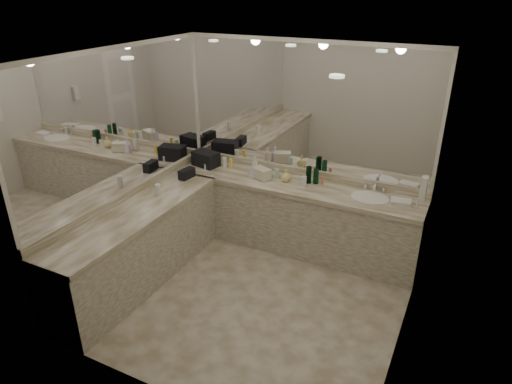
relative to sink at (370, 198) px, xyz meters
The scene contains 37 objects.
floor 1.77m from the sink, 128.37° to the right, with size 3.20×3.20×0.00m, color beige.
ceiling 2.29m from the sink, 128.37° to the right, with size 3.20×3.20×0.00m, color white.
wall_back 1.08m from the sink, 162.47° to the left, with size 3.20×0.02×2.60m, color beige.
wall_left 2.85m from the sink, 154.80° to the right, with size 0.02×3.00×2.60m, color beige.
wall_right 1.42m from the sink, 61.56° to the right, with size 0.02×3.00×2.60m, color beige.
vanity_back_base 1.06m from the sink, behind, with size 3.20×0.60×0.84m, color beige.
vanity_back_top 0.95m from the sink, behind, with size 3.20×0.64×0.06m, color beige.
vanity_left_base 2.75m from the sink, 146.31° to the right, with size 0.60×2.40×0.84m, color beige.
vanity_left_top 2.70m from the sink, 146.19° to the right, with size 0.64×2.42×0.06m, color beige.
backsplash_back 0.99m from the sink, 163.58° to the left, with size 3.20×0.04×0.10m, color beige.
backsplash_left 2.80m from the sink, 154.62° to the right, with size 0.04×3.00×0.10m, color beige.
mirror_back 1.33m from the sink, 163.13° to the left, with size 3.12×0.01×1.55m, color white.
mirror_left 2.94m from the sink, 154.69° to the right, with size 0.01×2.92×1.55m, color white.
sink is the anchor object (origin of this frame).
faucet 0.22m from the sink, 90.00° to the left, with size 0.24×0.16×0.14m, color silver.
wall_phone 0.91m from the sink, 39.57° to the right, with size 0.06×0.10×0.24m, color white.
door 1.82m from the sink, 69.46° to the right, with size 0.02×0.82×2.10m, color white.
black_toiletry_bag 2.26m from the sink, behind, with size 0.35×0.22×0.20m, color black.
black_bag_spill 2.30m from the sink, 168.67° to the right, with size 0.10×0.23×0.12m, color black.
cream_cosmetic_case 1.38m from the sink, behind, with size 0.23×0.14×0.13m, color beige.
hand_towel 0.35m from the sink, ahead, with size 0.23×0.15×0.04m, color white.
lotion_left 2.48m from the sink, 155.10° to the right, with size 0.06×0.06×0.15m, color white.
soap_bottle_a 1.55m from the sink, behind, with size 0.09×0.09×0.23m, color silver.
soap_bottle_b 1.49m from the sink, behind, with size 0.09×0.09×0.20m, color white.
soap_bottle_c 1.07m from the sink, behind, with size 0.13×0.13×0.17m, color #DDD07D.
green_bottle_0 0.82m from the sink, behind, with size 0.06×0.06×0.21m, color #0C4C26.
green_bottle_1 0.73m from the sink, behind, with size 0.07×0.07×0.19m, color #0C4C26.
green_bottle_2 0.81m from the sink, behind, with size 0.06×0.06×0.22m, color #0C4C26.
amenity_bottle_0 1.41m from the sink, behind, with size 0.04×0.04×0.11m, color #E57F66.
amenity_bottle_1 2.20m from the sink, behind, with size 0.05×0.05×0.08m, color silver.
amenity_bottle_2 1.22m from the sink, behind, with size 0.06×0.06×0.13m, color silver.
amenity_bottle_3 0.82m from the sink, behind, with size 0.06×0.06×0.12m, color silver.
amenity_bottle_4 0.64m from the sink, 168.33° to the left, with size 0.04×0.04×0.11m, color #E57F66.
amenity_bottle_5 1.91m from the sink, behind, with size 0.05×0.05×0.14m, color #F2D84C.
amenity_bottle_6 0.87m from the sink, behind, with size 0.05×0.05×0.07m, color white.
amenity_bottle_7 2.02m from the sink, behind, with size 0.06×0.06×0.13m, color white.
amenity_bottle_8 2.16m from the sink, behind, with size 0.05×0.05×0.13m, color white.
Camera 1 is at (1.89, -3.69, 3.19)m, focal length 32.00 mm.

